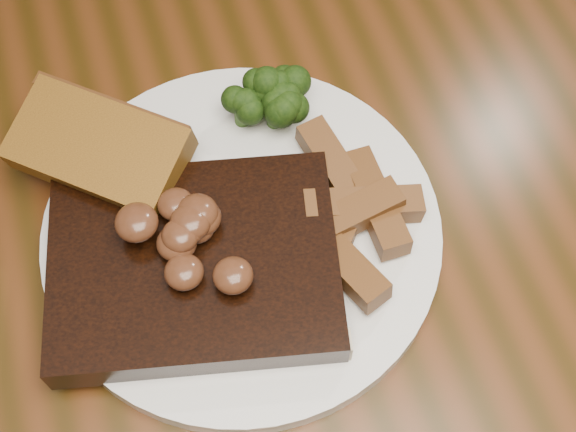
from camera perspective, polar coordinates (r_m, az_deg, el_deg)
name	(u,v)px	position (r m, az deg, el deg)	size (l,w,h in m)	color
dining_table	(296,306)	(0.64, 0.57, -6.45)	(1.60, 0.90, 0.75)	#49250E
plate	(242,234)	(0.55, -3.26, -1.30)	(0.27, 0.27, 0.01)	white
steak	(195,265)	(0.52, -6.65, -3.50)	(0.18, 0.14, 0.03)	black
steak_bone	(221,357)	(0.50, -4.75, -9.97)	(0.16, 0.01, 0.02)	beige
mushroom_pile	(193,235)	(0.50, -6.77, -1.38)	(0.08, 0.08, 0.03)	#512B19
garlic_bread	(105,165)	(0.57, -12.88, 3.58)	(0.12, 0.06, 0.03)	brown
potato_wedges	(311,195)	(0.55, 1.63, 1.48)	(0.10, 0.10, 0.02)	brown
broccoli_cluster	(276,101)	(0.58, -0.86, 8.15)	(0.06, 0.06, 0.04)	#223A0D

